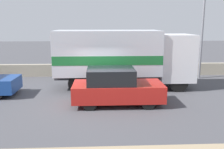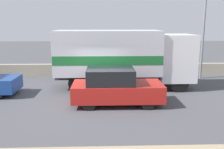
# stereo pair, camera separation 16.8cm
# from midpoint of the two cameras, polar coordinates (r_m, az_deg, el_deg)

# --- Properties ---
(ground_plane) EXTENTS (80.00, 80.00, 0.00)m
(ground_plane) POSITION_cam_midpoint_polar(r_m,az_deg,el_deg) (11.60, -3.14, -6.74)
(ground_plane) COLOR #47474C
(stone_wall_backdrop) EXTENTS (60.00, 0.35, 0.84)m
(stone_wall_backdrop) POSITION_cam_midpoint_polar(r_m,az_deg,el_deg) (17.61, -3.06, 1.09)
(stone_wall_backdrop) COLOR #A39984
(stone_wall_backdrop) RESTS_ON ground_plane
(street_lamp) EXTENTS (0.56, 0.28, 5.80)m
(street_lamp) POSITION_cam_midpoint_polar(r_m,az_deg,el_deg) (17.46, 19.73, 10.28)
(street_lamp) COLOR slate
(street_lamp) RESTS_ON ground_plane
(box_truck) EXTENTS (7.66, 2.57, 3.26)m
(box_truck) POSITION_cam_midpoint_polar(r_m,az_deg,el_deg) (14.06, 1.73, 4.39)
(box_truck) COLOR silver
(box_truck) RESTS_ON ground_plane
(car_hatchback) EXTENTS (4.07, 1.82, 1.67)m
(car_hatchback) POSITION_cam_midpoint_polar(r_m,az_deg,el_deg) (11.35, 0.46, -2.86)
(car_hatchback) COLOR #B21E19
(car_hatchback) RESTS_ON ground_plane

